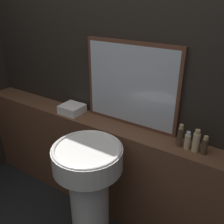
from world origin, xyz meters
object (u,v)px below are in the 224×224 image
at_px(shampoo_bottle, 180,136).
at_px(conditioner_bottle, 187,141).
at_px(mirror, 131,85).
at_px(towel_stack, 72,109).
at_px(pedestal_sink, 89,190).
at_px(lotion_bottle, 196,141).
at_px(body_wash_bottle, 205,146).

relative_size(shampoo_bottle, conditioner_bottle, 1.31).
relative_size(mirror, conditioner_bottle, 6.07).
distance_m(mirror, towel_stack, 0.60).
xyz_separation_m(towel_stack, shampoo_bottle, (0.96, -0.00, 0.04)).
bearing_deg(towel_stack, shampoo_bottle, -0.00).
bearing_deg(shampoo_bottle, pedestal_sink, -138.99).
relative_size(mirror, lotion_bottle, 4.82).
relative_size(shampoo_bottle, lotion_bottle, 1.04).
distance_m(conditioner_bottle, lotion_bottle, 0.06).
distance_m(towel_stack, body_wash_bottle, 1.13).
height_order(mirror, towel_stack, mirror).
bearing_deg(lotion_bottle, body_wash_bottle, -0.00).
height_order(mirror, shampoo_bottle, mirror).
height_order(towel_stack, conditioner_bottle, conditioner_bottle).
distance_m(shampoo_bottle, body_wash_bottle, 0.16).
bearing_deg(pedestal_sink, towel_stack, 140.04).
height_order(pedestal_sink, conditioner_bottle, conditioner_bottle).
bearing_deg(pedestal_sink, conditioner_bottle, 38.09).
xyz_separation_m(conditioner_bottle, body_wash_bottle, (0.11, 0.00, 0.00)).
relative_size(mirror, body_wash_bottle, 5.86).
relative_size(conditioner_bottle, lotion_bottle, 0.79).
xyz_separation_m(shampoo_bottle, body_wash_bottle, (0.16, 0.00, -0.02)).
bearing_deg(pedestal_sink, lotion_bottle, 35.31).
bearing_deg(lotion_bottle, pedestal_sink, -144.69).
bearing_deg(mirror, shampoo_bottle, -12.16).
xyz_separation_m(conditioner_bottle, lotion_bottle, (0.06, 0.00, 0.02)).
bearing_deg(mirror, body_wash_bottle, -8.94).
height_order(mirror, conditioner_bottle, mirror).
height_order(conditioner_bottle, body_wash_bottle, body_wash_bottle).
relative_size(towel_stack, lotion_bottle, 1.18).
xyz_separation_m(pedestal_sink, mirror, (0.03, 0.51, 0.64)).
distance_m(lotion_bottle, body_wash_bottle, 0.06).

